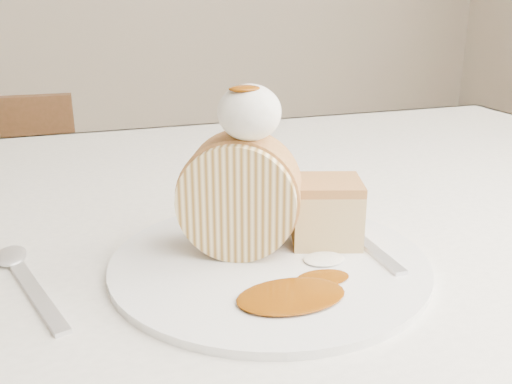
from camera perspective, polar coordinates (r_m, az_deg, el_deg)
name	(u,v)px	position (r m, az deg, el deg)	size (l,w,h in m)	color
table	(258,259)	(0.77, 0.20, -6.75)	(1.40, 0.90, 0.75)	white
chair_far	(11,222)	(1.59, -23.33, -2.78)	(0.39, 0.39, 0.78)	brown
plate	(269,262)	(0.55, 1.33, -7.02)	(0.30, 0.30, 0.01)	white
roulade_slice	(239,196)	(0.55, -1.66, -0.39)	(0.11, 0.11, 0.06)	beige
cake_chunk	(326,215)	(0.58, 7.02, -2.32)	(0.07, 0.06, 0.06)	#BA7646
whipped_cream	(249,113)	(0.52, -0.66, 7.95)	(0.06, 0.06, 0.05)	white
caramel_drizzle	(245,81)	(0.51, -1.14, 11.01)	(0.03, 0.02, 0.01)	#703404
caramel_pool	(291,296)	(0.48, 3.53, -10.31)	(0.09, 0.06, 0.00)	#703404
fork	(367,245)	(0.58, 11.09, -5.24)	(0.02, 0.18, 0.00)	silver
spoon	(38,296)	(0.53, -20.97, -9.70)	(0.03, 0.17, 0.00)	silver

